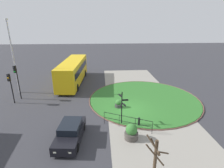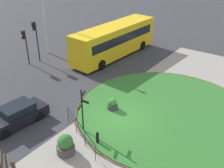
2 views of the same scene
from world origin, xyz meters
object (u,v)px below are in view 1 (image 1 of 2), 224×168
at_px(signpost_directional, 122,106).
at_px(car_far_lane, 70,132).
at_px(planter_near_signpost, 131,132).
at_px(lamppost_tall, 13,56).
at_px(bollard_foreground, 139,122).
at_px(traffic_light_near, 16,75).
at_px(planter_kerbside, 118,104).
at_px(street_tree_bare, 155,157).
at_px(traffic_light_far, 10,82).
at_px(bus_yellow, 73,71).

distance_m(signpost_directional, car_far_lane, 4.82).
bearing_deg(planter_near_signpost, lamppost_tall, 50.84).
xyz_separation_m(bollard_foreground, planter_near_signpost, (-1.76, 0.98, 0.15)).
distance_m(traffic_light_near, planter_kerbside, 12.13).
bearing_deg(signpost_directional, street_tree_bare, -169.04).
xyz_separation_m(traffic_light_far, street_tree_bare, (-11.10, -12.88, -0.97)).
height_order(traffic_light_far, street_tree_bare, traffic_light_far).
height_order(signpost_directional, traffic_light_near, traffic_light_near).
relative_size(car_far_lane, street_tree_bare, 1.42).
xyz_separation_m(bollard_foreground, traffic_light_far, (5.45, 13.19, 2.12)).
bearing_deg(traffic_light_far, planter_kerbside, 79.85).
distance_m(car_far_lane, street_tree_bare, 6.87).
bearing_deg(planter_kerbside, traffic_light_far, 81.18).
xyz_separation_m(car_far_lane, lamppost_tall, (10.38, 8.24, 4.20)).
relative_size(planter_near_signpost, planter_kerbside, 1.36).
xyz_separation_m(car_far_lane, planter_kerbside, (5.18, -4.27, -0.23)).
height_order(lamppost_tall, planter_kerbside, lamppost_tall).
xyz_separation_m(signpost_directional, bus_yellow, (11.96, 5.97, -0.00)).
xyz_separation_m(traffic_light_far, planter_near_signpost, (-7.21, -12.21, -1.97)).
xyz_separation_m(bus_yellow, traffic_light_near, (-5.76, 5.49, 1.20)).
bearing_deg(traffic_light_far, bollard_foreground, 66.20).
xyz_separation_m(car_far_lane, planter_near_signpost, (-0.21, -4.76, -0.08)).
relative_size(signpost_directional, lamppost_tall, 0.34).
xyz_separation_m(car_far_lane, street_tree_bare, (-4.10, -5.43, 0.93)).
distance_m(car_far_lane, lamppost_tall, 13.90).
height_order(bollard_foreground, lamppost_tall, lamppost_tall).
xyz_separation_m(signpost_directional, planter_near_signpost, (-2.18, -0.50, -1.21)).
relative_size(car_far_lane, planter_near_signpost, 3.37).
bearing_deg(traffic_light_far, street_tree_bare, 47.92).
bearing_deg(planter_kerbside, bus_yellow, 34.40).
bearing_deg(car_far_lane, traffic_light_far, -128.01).
distance_m(traffic_light_far, lamppost_tall, 4.16).
bearing_deg(street_tree_bare, signpost_directional, 10.96).
xyz_separation_m(traffic_light_near, planter_kerbside, (-2.99, -11.47, -2.56)).
relative_size(bus_yellow, planter_near_signpost, 8.48).
bearing_deg(traffic_light_far, bus_yellow, 139.05).
xyz_separation_m(signpost_directional, planter_kerbside, (3.22, -0.02, -1.36)).
bearing_deg(traffic_light_near, traffic_light_far, -5.63).
bearing_deg(street_tree_bare, planter_near_signpost, 9.79).
height_order(signpost_directional, planter_near_signpost, signpost_directional).
bearing_deg(traffic_light_near, planter_kerbside, 81.74).
distance_m(bollard_foreground, traffic_light_far, 14.43).
relative_size(bollard_foreground, traffic_light_near, 0.21).
bearing_deg(signpost_directional, traffic_light_far, 66.73).
relative_size(traffic_light_near, street_tree_bare, 1.32).
bearing_deg(bus_yellow, planter_near_signpost, -151.71).
distance_m(bollard_foreground, traffic_light_near, 14.76).
bearing_deg(street_tree_bare, bus_yellow, 21.63).
distance_m(signpost_directional, bollard_foreground, 2.05).
bearing_deg(bollard_foreground, signpost_directional, 74.21).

